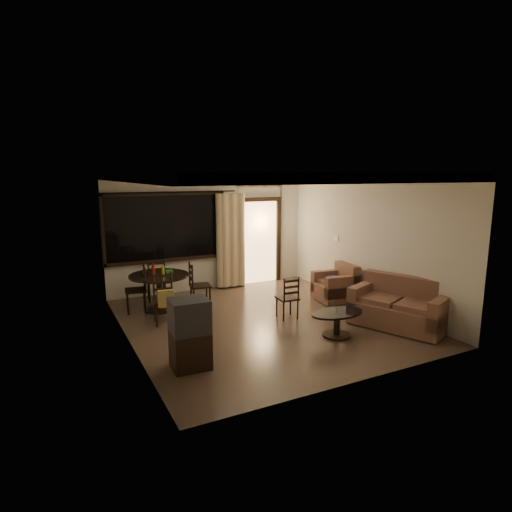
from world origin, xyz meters
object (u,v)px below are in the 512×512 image
sofa (400,308)px  side_chair (287,306)px  armchair (337,286)px  dining_chair_south (165,308)px  coffee_table (337,320)px  dining_table (159,282)px  tv_cabinet (190,333)px  dining_chair_east (200,293)px  dining_chair_west (137,298)px  dining_chair_north (157,288)px

sofa → side_chair: size_ratio=2.21×
sofa → armchair: sofa is taller
dining_chair_south → coffee_table: (2.49, -1.99, -0.01)m
dining_table → tv_cabinet: bearing=-95.8°
dining_chair_east → coffee_table: size_ratio=0.96×
dining_chair_west → dining_chair_south: same height
dining_chair_west → side_chair: 3.09m
dining_chair_east → dining_chair_west: bearing=87.5°
dining_chair_east → side_chair: 1.97m
dining_table → sofa: bearing=-38.8°
dining_chair_north → side_chair: (1.97, -2.36, -0.03)m
dining_chair_east → sofa: dining_chair_east is taller
dining_chair_north → tv_cabinet: tv_cabinet is taller
dining_chair_south → coffee_table: bearing=-30.1°
dining_table → dining_chair_north: dining_table is taller
armchair → tv_cabinet: bearing=-149.6°
dining_table → dining_chair_north: size_ratio=1.28×
dining_table → dining_chair_west: (-0.45, 0.12, -0.32)m
dining_chair_west → side_chair: dining_chair_west is taller
tv_cabinet → armchair: 4.35m
dining_chair_north → dining_table: bearing=89.5°
dining_chair_north → armchair: 4.01m
dining_chair_south → side_chair: bearing=-11.1°
dining_table → side_chair: (2.09, -1.64, -0.35)m
dining_table → sofa: size_ratio=0.65×
dining_chair_south → side_chair: dining_chair_south is taller
dining_table → dining_chair_south: 0.91m
dining_chair_south → sofa: (3.83, -2.12, 0.05)m
dining_chair_east → armchair: size_ratio=1.08×
dining_table → armchair: (3.69, -1.10, -0.27)m
dining_chair_south → coffee_table: 3.19m
coffee_table → side_chair: 1.23m
dining_chair_north → sofa: size_ratio=0.51×
dining_table → dining_chair_east: 0.89m
dining_table → dining_chair_east: (0.83, -0.12, -0.32)m
dining_chair_south → tv_cabinet: bearing=-86.2°
dining_chair_east → armchair: dining_chair_east is taller
dining_table → dining_chair_south: bearing=-98.6°
dining_chair_north → side_chair: 3.08m
dining_chair_east → dining_chair_south: same height
dining_chair_west → coffee_table: (2.81, -2.96, 0.01)m
tv_cabinet → armchair: bearing=26.9°
sofa → dining_chair_south: bearing=128.3°
dining_chair_west → dining_chair_south: bearing=26.6°
dining_chair_south → dining_chair_west: bearing=116.6°
dining_chair_west → coffee_table: bearing=52.0°
dining_chair_south → side_chair: (2.22, -0.79, -0.05)m
tv_cabinet → sofa: 4.00m
tv_cabinet → side_chair: bearing=30.2°
dining_chair_south → dining_chair_north: (0.24, 1.57, -0.02)m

